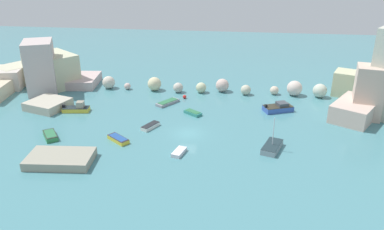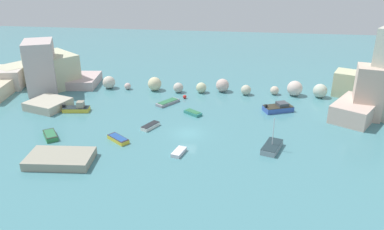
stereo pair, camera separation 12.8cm
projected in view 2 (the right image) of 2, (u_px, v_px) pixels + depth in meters
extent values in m
plane|color=teal|center=(188.00, 133.00, 55.09)|extent=(160.00, 160.00, 0.00)
cube|color=beige|center=(4.00, 78.00, 73.76)|extent=(8.69, 8.01, 3.73)
cube|color=beige|center=(80.00, 80.00, 75.45)|extent=(8.05, 8.71, 1.72)
cube|color=beige|center=(18.00, 74.00, 75.82)|extent=(8.11, 8.62, 3.78)
cube|color=#BAB29D|center=(48.00, 104.00, 63.91)|extent=(7.42, 7.26, 1.42)
cube|color=beige|center=(52.00, 70.00, 73.75)|extent=(11.70, 11.45, 6.34)
cube|color=#C2B1AD|center=(41.00, 67.00, 70.03)|extent=(7.32, 8.30, 9.63)
cube|color=beige|center=(355.00, 85.00, 68.66)|extent=(8.40, 6.79, 4.46)
cube|color=beige|center=(369.00, 92.00, 59.04)|extent=(5.08, 5.02, 8.34)
cube|color=beige|center=(355.00, 110.00, 59.62)|extent=(9.37, 10.54, 2.80)
sphere|color=beige|center=(109.00, 82.00, 73.29)|extent=(2.40, 2.40, 2.40)
sphere|color=beige|center=(128.00, 86.00, 72.93)|extent=(1.25, 1.25, 1.25)
sphere|color=beige|center=(155.00, 84.00, 72.16)|extent=(2.57, 2.57, 2.57)
sphere|color=beige|center=(178.00, 88.00, 71.18)|extent=(1.87, 1.87, 1.87)
sphere|color=beige|center=(201.00, 88.00, 71.06)|extent=(1.94, 1.94, 1.94)
sphere|color=beige|center=(222.00, 85.00, 71.52)|extent=(2.46, 2.46, 2.46)
sphere|color=beige|center=(246.00, 90.00, 69.96)|extent=(1.87, 1.87, 1.87)
sphere|color=beige|center=(275.00, 90.00, 70.16)|extent=(1.58, 1.58, 1.58)
sphere|color=beige|center=(295.00, 88.00, 69.44)|extent=(2.76, 2.76, 2.76)
sphere|color=beige|center=(320.00, 91.00, 68.59)|extent=(2.50, 2.50, 2.50)
cube|color=#9B9784|center=(60.00, 159.00, 47.23)|extent=(8.31, 5.46, 1.08)
sphere|color=red|center=(185.00, 97.00, 68.35)|extent=(0.67, 0.67, 0.67)
cube|color=#3859AF|center=(278.00, 109.00, 62.84)|extent=(5.23, 3.93, 0.85)
cube|color=#323023|center=(278.00, 106.00, 62.66)|extent=(5.13, 3.85, 0.06)
cube|color=#3F444C|center=(282.00, 104.00, 62.71)|extent=(2.18, 2.20, 0.60)
cube|color=black|center=(266.00, 106.00, 62.05)|extent=(0.50, 0.54, 0.50)
cube|color=gray|center=(168.00, 103.00, 65.95)|extent=(3.78, 4.52, 0.46)
cube|color=#2D7047|center=(168.00, 101.00, 65.84)|extent=(3.22, 3.84, 0.08)
cube|color=white|center=(150.00, 126.00, 56.80)|extent=(2.46, 3.37, 0.52)
cube|color=#21252A|center=(150.00, 124.00, 56.69)|extent=(2.41, 3.30, 0.06)
cube|color=#84949C|center=(272.00, 147.00, 50.38)|extent=(3.23, 4.72, 0.74)
cube|color=#1F3137|center=(272.00, 145.00, 50.22)|extent=(3.17, 4.63, 0.06)
cylinder|color=silver|center=(273.00, 132.00, 49.48)|extent=(0.10, 0.10, 3.88)
cube|color=#35874C|center=(50.00, 136.00, 53.75)|extent=(3.32, 3.73, 0.61)
cube|color=#2B2E28|center=(50.00, 133.00, 53.62)|extent=(3.26, 3.66, 0.06)
cube|color=#2D7047|center=(50.00, 133.00, 53.62)|extent=(2.83, 3.17, 0.08)
cube|color=gold|center=(76.00, 109.00, 62.75)|extent=(4.45, 2.27, 0.68)
cube|color=#1F292E|center=(76.00, 107.00, 62.61)|extent=(4.37, 2.23, 0.06)
cube|color=#9E937F|center=(80.00, 105.00, 62.42)|extent=(1.26, 1.34, 1.05)
cube|color=black|center=(64.00, 106.00, 62.51)|extent=(0.42, 0.49, 0.50)
cube|color=teal|center=(193.00, 113.00, 61.61)|extent=(3.18, 2.84, 0.48)
cube|color=#2D7047|center=(193.00, 111.00, 61.50)|extent=(2.71, 2.41, 0.08)
cube|color=white|center=(179.00, 152.00, 49.38)|extent=(1.80, 2.82, 0.50)
cube|color=gold|center=(118.00, 139.00, 52.77)|extent=(3.60, 3.21, 0.54)
cube|color=#312936|center=(118.00, 137.00, 52.65)|extent=(3.53, 3.15, 0.06)
cube|color=#234C93|center=(118.00, 137.00, 52.65)|extent=(3.06, 2.73, 0.08)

